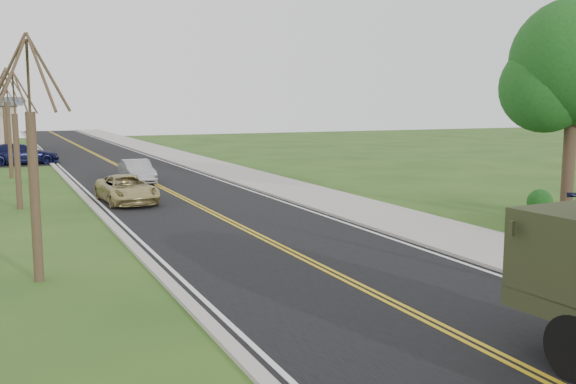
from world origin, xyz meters
TOP-DOWN VIEW (x-y plane):
  - road at (0.00, 40.00)m, footprint 8.00×120.00m
  - curb_right at (4.15, 40.00)m, footprint 0.30×120.00m
  - sidewalk_right at (5.90, 40.00)m, footprint 3.20×120.00m
  - curb_left at (-4.15, 40.00)m, footprint 0.30×120.00m
  - leafy_tree at (11.00, 10.01)m, footprint 4.83×4.50m
  - bare_tree_a at (-7.00, 10.00)m, footprint 1.93×2.26m
  - bare_tree_b at (-7.00, 22.00)m, footprint 1.83×2.14m
  - bare_tree_c at (-7.00, 34.00)m, footprint 2.04×2.39m
  - bare_tree_d at (-7.00, 46.00)m, footprint 1.88×2.20m
  - suv_champagne at (-2.62, 21.74)m, footprint 2.31×4.57m
  - sedan_silver at (-0.80, 28.49)m, footprint 1.41×3.96m
  - lot_car_navy at (-6.15, 42.89)m, footprint 5.33×2.47m

SIDE VIEW (x-z plane):
  - road at x=0.00m, z-range 0.00..0.01m
  - sidewalk_right at x=5.90m, z-range 0.00..0.10m
  - curb_left at x=-4.15m, z-range 0.00..0.10m
  - curb_right at x=4.15m, z-range 0.00..0.12m
  - suv_champagne at x=-2.62m, z-range 0.00..1.24m
  - sedan_silver at x=-0.80m, z-range 0.00..1.30m
  - lot_car_navy at x=-6.15m, z-range 0.00..1.51m
  - bare_tree_b at x=-7.00m, z-range -0.39..5.34m
  - bare_tree_d at x=-7.00m, z-range -0.40..5.50m
  - bare_tree_a at x=-7.00m, z-range -0.41..5.66m
  - bare_tree_c at x=-7.00m, z-range -0.44..5.99m
  - leafy_tree at x=11.00m, z-range 1.44..9.54m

